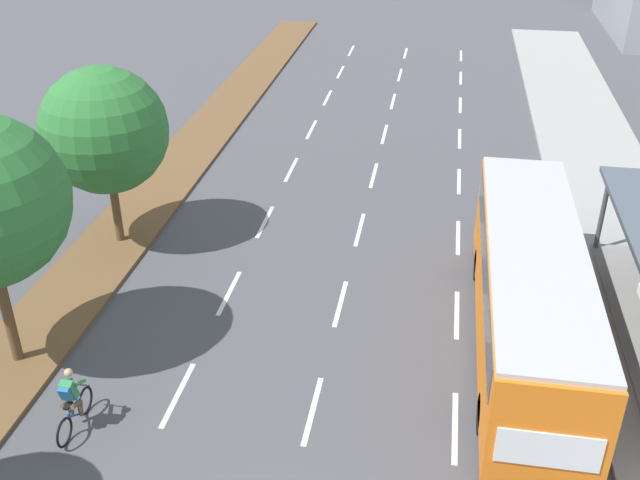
# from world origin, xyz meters

# --- Properties ---
(median_strip) EXTENTS (2.60, 52.00, 0.12)m
(median_strip) POSITION_xyz_m (-8.30, 20.00, 0.06)
(median_strip) COLOR brown
(median_strip) RESTS_ON ground
(sidewalk_right) EXTENTS (4.50, 52.00, 0.15)m
(sidewalk_right) POSITION_xyz_m (9.25, 20.00, 0.07)
(sidewalk_right) COLOR #9E9E99
(sidewalk_right) RESTS_ON ground
(lane_divider_left) EXTENTS (0.14, 45.66, 0.01)m
(lane_divider_left) POSITION_xyz_m (-3.50, 17.33, 0.00)
(lane_divider_left) COLOR white
(lane_divider_left) RESTS_ON ground
(lane_divider_center) EXTENTS (0.14, 45.66, 0.01)m
(lane_divider_center) POSITION_xyz_m (0.00, 17.33, 0.00)
(lane_divider_center) COLOR white
(lane_divider_center) RESTS_ON ground
(lane_divider_right) EXTENTS (0.14, 45.66, 0.01)m
(lane_divider_right) POSITION_xyz_m (3.50, 17.33, 0.00)
(lane_divider_right) COLOR white
(lane_divider_right) RESTS_ON ground
(bus) EXTENTS (2.54, 11.29, 3.37)m
(bus) POSITION_xyz_m (5.25, 8.82, 2.07)
(bus) COLOR orange
(bus) RESTS_ON ground
(cyclist) EXTENTS (0.46, 1.82, 1.71)m
(cyclist) POSITION_xyz_m (-5.50, 3.79, 0.79)
(cyclist) COLOR black
(cyclist) RESTS_ON ground
(median_tree_third) EXTENTS (4.13, 4.13, 6.08)m
(median_tree_third) POSITION_xyz_m (-8.10, 12.61, 4.12)
(median_tree_third) COLOR brown
(median_tree_third) RESTS_ON median_strip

